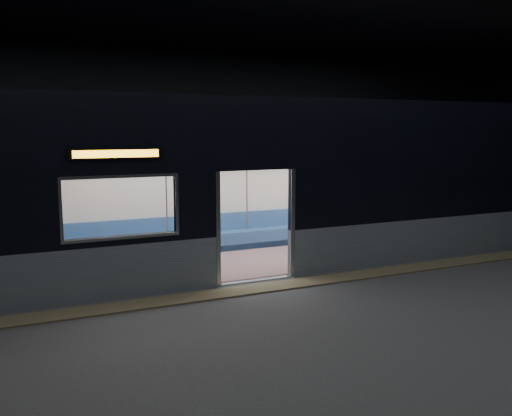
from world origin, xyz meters
TOP-DOWN VIEW (x-y plane):
  - station_floor at (0.00, 0.00)m, footprint 24.00×14.00m
  - station_envelope at (0.00, 0.00)m, footprint 24.00×14.00m
  - tactile_strip at (0.00, 0.55)m, footprint 22.80×0.50m
  - metro_car at (-0.00, 2.54)m, footprint 18.00×3.04m
  - passenger at (4.08, 3.55)m, footprint 0.44×0.72m
  - handbag at (4.08, 3.32)m, footprint 0.30×0.27m
  - transit_map at (5.00, 3.85)m, footprint 0.92×0.03m

SIDE VIEW (x-z plane):
  - station_floor at x=0.00m, z-range -0.01..0.00m
  - tactile_strip at x=0.00m, z-range 0.00..0.03m
  - handbag at x=4.08m, z-range 0.61..0.74m
  - passenger at x=4.08m, z-range 0.11..1.50m
  - transit_map at x=5.00m, z-range 1.15..1.75m
  - metro_car at x=0.00m, z-range 0.17..3.52m
  - station_envelope at x=0.00m, z-range 1.16..6.16m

